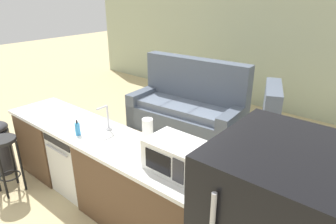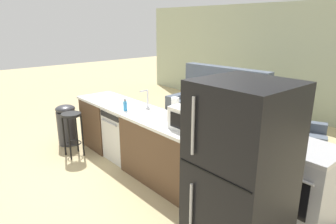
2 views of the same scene
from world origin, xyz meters
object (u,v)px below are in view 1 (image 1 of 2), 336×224
at_px(dishwasher, 82,159).
at_px(bar_stool, 5,154).
at_px(kettle, 302,179).
at_px(couch, 188,109).
at_px(paper_towel_roll, 148,132).
at_px(soap_bottle, 78,129).
at_px(armchair, 281,146).
at_px(microwave, 175,155).

bearing_deg(dishwasher, bar_stool, -136.00).
distance_m(dishwasher, kettle, 2.53).
distance_m(bar_stool, couch, 2.95).
xyz_separation_m(dishwasher, kettle, (2.43, 0.42, 0.56)).
bearing_deg(couch, paper_towel_roll, -64.79).
height_order(soap_bottle, armchair, armchair).
bearing_deg(bar_stool, soap_bottle, 27.55).
bearing_deg(paper_towel_roll, armchair, 67.90).
distance_m(microwave, paper_towel_roll, 0.53).
bearing_deg(dishwasher, microwave, -0.05).
bearing_deg(paper_towel_roll, soap_bottle, -155.24).
height_order(paper_towel_roll, bar_stool, paper_towel_roll).
xyz_separation_m(paper_towel_roll, armchair, (0.77, 1.89, -0.69)).
distance_m(dishwasher, paper_towel_roll, 1.17).
relative_size(dishwasher, kettle, 4.10).
bearing_deg(kettle, microwave, -155.95).
bearing_deg(armchair, microwave, -97.26).
bearing_deg(soap_bottle, dishwasher, 147.77).
height_order(microwave, kettle, microwave).
height_order(paper_towel_roll, soap_bottle, paper_towel_roll).
distance_m(dishwasher, microwave, 1.61).
relative_size(dishwasher, microwave, 1.68).
bearing_deg(bar_stool, armchair, 48.34).
distance_m(soap_bottle, armchair, 2.75).
bearing_deg(soap_bottle, armchair, 56.05).
bearing_deg(paper_towel_roll, dishwasher, -169.63).
bearing_deg(soap_bottle, bar_stool, -152.45).
distance_m(bar_stool, armchair, 3.61).
relative_size(bar_stool, couch, 0.36).
height_order(dishwasher, microwave, microwave).
bearing_deg(armchair, paper_towel_roll, -112.10).
bearing_deg(couch, bar_stool, -102.83).
height_order(kettle, couch, couch).
relative_size(paper_towel_roll, bar_stool, 0.38).
height_order(dishwasher, paper_towel_roll, paper_towel_roll).
height_order(microwave, couch, couch).
bearing_deg(dishwasher, couch, 89.84).
xyz_separation_m(dishwasher, armchair, (1.75, 2.07, -0.07)).
xyz_separation_m(microwave, couch, (-1.48, 2.25, -0.65)).
relative_size(paper_towel_roll, armchair, 0.24).
xyz_separation_m(kettle, armchair, (-0.69, 1.64, -0.64)).
bearing_deg(dishwasher, soap_bottle, -32.23).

